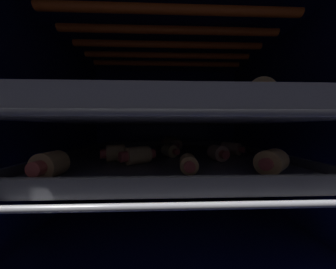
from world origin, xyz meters
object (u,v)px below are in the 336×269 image
Objects in this scene: oven_rack_lower at (169,160)px; pig_in_blanket_lower_9 at (178,145)px; pig_in_blanket_lower_4 at (189,164)px; oven_rack_upper at (169,121)px; pig_in_blanket_upper_0 at (225,96)px; pig_in_blanket_upper_7 at (258,93)px; baking_tray_lower at (169,156)px; pig_in_blanket_upper_4 at (234,112)px; pig_in_blanket_upper_10 at (191,115)px; heating_element at (169,44)px; pig_in_blanket_lower_3 at (50,165)px; pig_in_blanket_lower_7 at (115,153)px; pig_in_blanket_upper_3 at (122,95)px; pig_in_blanket_upper_8 at (130,111)px; pig_in_blanket_lower_6 at (171,142)px; pig_in_blanket_lower_2 at (138,155)px; pig_in_blanket_upper_1 at (220,112)px; pig_in_blanket_upper_5 at (144,115)px; pig_in_blanket_lower_1 at (171,151)px; baking_tray_upper at (169,117)px; pig_in_blanket_upper_6 at (167,115)px; pig_in_blanket_lower_8 at (231,149)px; pig_in_blanket_upper_2 at (155,111)px; pig_in_blanket_lower_5 at (218,153)px; pig_in_blanket_upper_9 at (225,107)px; pig_in_blanket_lower_0 at (271,162)px.

oven_rack_lower is 9.77cm from pig_in_blanket_lower_9.
oven_rack_upper is at bearing 98.68° from pig_in_blanket_lower_4.
pig_in_blanket_upper_7 is at bearing -21.56° from pig_in_blanket_upper_0.
pig_in_blanket_lower_9 reaches higher than baking_tray_lower.
baking_tray_lower is at bearing -90.00° from oven_rack_upper.
pig_in_blanket_upper_4 is 1.05× the size of pig_in_blanket_upper_10.
pig_in_blanket_lower_3 is at bearing -135.17° from heating_element.
heating_element reaches higher than baking_tray_lower.
pig_in_blanket_upper_3 is at bearing -68.50° from pig_in_blanket_lower_7.
pig_in_blanket_lower_7 is (-10.49, -6.62, 1.89)cm from baking_tray_lower.
pig_in_blanket_upper_7 reaches higher than oven_rack_upper.
pig_in_blanket_lower_6 is at bearing 53.14° from pig_in_blanket_upper_8.
oven_rack_upper reaches higher than pig_in_blanket_lower_9.
pig_in_blanket_lower_2 is 1.27× the size of pig_in_blanket_lower_9.
pig_in_blanket_upper_5 is at bearing 154.90° from pig_in_blanket_upper_1.
baking_tray_upper is (-0.26, 2.09, 7.59)cm from pig_in_blanket_lower_1.
baking_tray_upper is 16.82cm from pig_in_blanket_upper_6.
pig_in_blanket_lower_1 is 12.36cm from pig_in_blanket_lower_4.
baking_tray_upper reaches higher than pig_in_blanket_lower_6.
oven_rack_upper reaches higher than pig_in_blanket_lower_7.
baking_tray_upper is (16.08, 15.98, 7.25)cm from pig_in_blanket_lower_3.
pig_in_blanket_lower_8 is at bearing 27.02° from pig_in_blanket_lower_3.
pig_in_blanket_upper_8 is at bearing -171.62° from pig_in_blanket_upper_4.
pig_in_blanket_upper_2 is (7.12, 10.21, 9.08)cm from pig_in_blanket_lower_7.
heating_element is 8.40× the size of pig_in_blanket_lower_9.
pig_in_blanket_lower_2 is 1.24× the size of pig_in_blanket_upper_7.
pig_in_blanket_lower_5 is at bearing 98.71° from pig_in_blanket_upper_7.
pig_in_blanket_lower_4 is (18.26, 1.69, -0.41)cm from pig_in_blanket_lower_3.
pig_in_blanket_upper_8 is at bearing 107.79° from pig_in_blanket_lower_2.
pig_in_blanket_upper_2 is 1.26× the size of pig_in_blanket_upper_3.
pig_in_blanket_upper_4 is 0.96× the size of pig_in_blanket_upper_8.
pig_in_blanket_upper_7 is at bearing -61.01° from pig_in_blanket_upper_5.
pig_in_blanket_upper_7 reaches higher than pig_in_blanket_upper_1.
pig_in_blanket_upper_9 is (21.93, 2.55, 9.20)cm from pig_in_blanket_lower_7.
pig_in_blanket_lower_9 is (2.62, 11.05, 0.13)cm from pig_in_blanket_lower_1.
baking_tray_lower is 7.38× the size of pig_in_blanket_upper_8.
pig_in_blanket_upper_9 reaches higher than pig_in_blanket_lower_0.
pig_in_blanket_upper_6 reaches higher than pig_in_blanket_lower_9.
pig_in_blanket_upper_2 reaches higher than pig_in_blanket_lower_6.
oven_rack_lower is at bearing 90.00° from baking_tray_upper.
pig_in_blanket_lower_8 reaches higher than pig_in_blanket_lower_1.
pig_in_blanket_upper_1 reaches higher than pig_in_blanket_lower_9.
baking_tray_lower is at bearing 97.12° from pig_in_blanket_lower_1.
pig_in_blanket_upper_5 is at bearing 82.95° from pig_in_blanket_lower_7.
pig_in_blanket_lower_7 is 25.94cm from pig_in_blanket_lower_8.
baking_tray_upper reaches higher than pig_in_blanket_lower_8.
pig_in_blanket_upper_5 reaches higher than pig_in_blanket_lower_6.
pig_in_blanket_lower_1 is 19.03cm from pig_in_blanket_upper_1.
baking_tray_lower is 19.25cm from pig_in_blanket_upper_1.
baking_tray_upper reaches higher than pig_in_blanket_lower_7.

